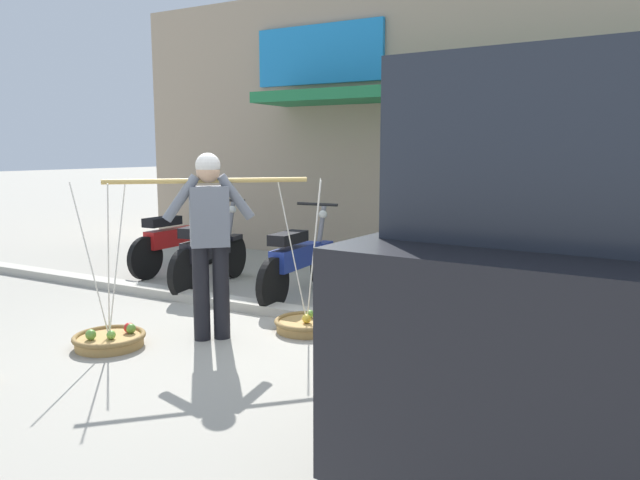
# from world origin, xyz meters

# --- Properties ---
(ground_plane) EXTENTS (90.00, 90.00, 0.00)m
(ground_plane) POSITION_xyz_m (0.00, 0.00, 0.00)
(ground_plane) COLOR #9E998C
(sidewalk_curb) EXTENTS (20.00, 0.24, 0.10)m
(sidewalk_curb) POSITION_xyz_m (0.00, 0.70, 0.05)
(sidewalk_curb) COLOR #BAB4A5
(sidewalk_curb) RESTS_ON ground
(fruit_vendor) EXTENTS (1.30, 1.30, 1.70)m
(fruit_vendor) POSITION_xyz_m (-0.48, -0.29, 0.98)
(fruit_vendor) COLOR black
(fruit_vendor) RESTS_ON ground
(fruit_basket_left_side) EXTENTS (0.63, 0.63, 1.45)m
(fruit_basket_left_side) POSITION_xyz_m (-1.11, -0.92, 0.08)
(fruit_basket_left_side) COLOR #B2894C
(fruit_basket_left_side) RESTS_ON ground
(fruit_basket_right_side) EXTENTS (0.63, 0.63, 1.45)m
(fruit_basket_right_side) POSITION_xyz_m (0.16, 0.35, 0.07)
(fruit_basket_right_side) COLOR #B2894C
(fruit_basket_right_side) RESTS_ON ground
(motorcycle_nearest_shop) EXTENTS (0.54, 1.82, 1.09)m
(motorcycle_nearest_shop) POSITION_xyz_m (-2.91, 1.88, 0.45)
(motorcycle_nearest_shop) COLOR black
(motorcycle_nearest_shop) RESTS_ON ground
(motorcycle_second_in_row) EXTENTS (0.55, 1.81, 1.09)m
(motorcycle_second_in_row) POSITION_xyz_m (-1.86, 1.35, 0.45)
(motorcycle_second_in_row) COLOR black
(motorcycle_second_in_row) RESTS_ON ground
(motorcycle_third_in_row) EXTENTS (0.54, 1.82, 1.09)m
(motorcycle_third_in_row) POSITION_xyz_m (-0.57, 1.39, 0.45)
(motorcycle_third_in_row) COLOR black
(motorcycle_third_in_row) RESTS_ON ground
(storefront_building) EXTENTS (13.00, 6.00, 4.20)m
(storefront_building) POSITION_xyz_m (1.14, 6.54, 2.10)
(storefront_building) COLOR tan
(storefront_building) RESTS_ON ground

